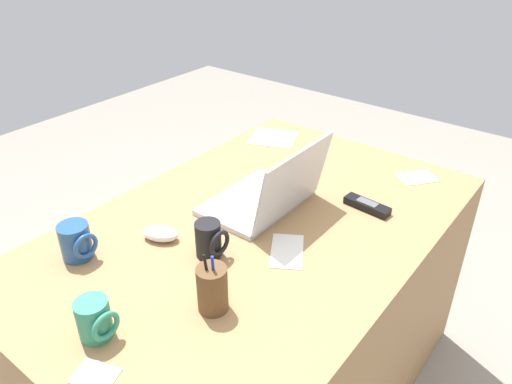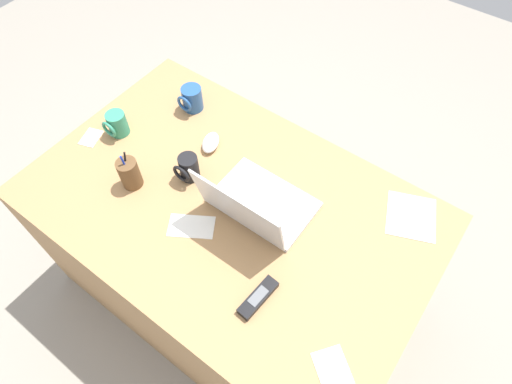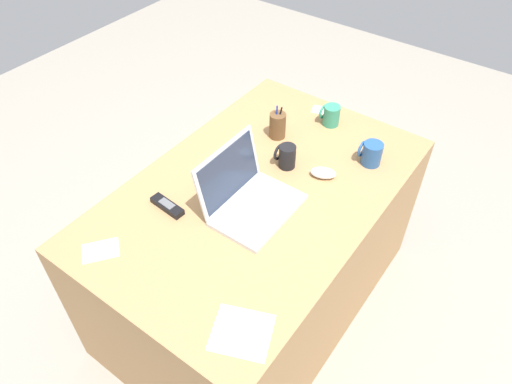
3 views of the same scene
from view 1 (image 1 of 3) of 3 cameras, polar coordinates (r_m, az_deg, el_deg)
The scene contains 12 objects.
desk at distance 1.72m, azimuth -0.09°, elevation -14.23°, with size 1.43×0.92×0.75m, color #A87C4F.
laptop at distance 1.53m, azimuth 1.35°, elevation -0.36°, with size 0.35×0.28×0.24m.
computer_mouse at distance 1.43m, azimuth -10.95°, elevation -4.74°, with size 0.06×0.11×0.04m, color white.
coffee_mug_white at distance 1.34m, azimuth -5.38°, elevation -5.49°, with size 0.07×0.08×0.10m.
coffee_mug_tall at distance 1.41m, azimuth -19.99°, elevation -5.38°, with size 0.08×0.09×0.10m.
coffee_mug_spare at distance 1.17m, azimuth -18.05°, elevation -13.79°, with size 0.07×0.09×0.10m.
cordless_phone at distance 1.59m, azimuth 12.67°, elevation -1.53°, with size 0.06×0.15×0.03m.
pen_holder at distance 1.17m, azimuth -5.05°, elevation -11.04°, with size 0.07×0.07×0.16m.
paper_note_near_laptop at distance 1.82m, azimuth 18.06°, elevation 1.61°, with size 0.13×0.09×0.00m, color white.
paper_note_left at distance 1.12m, azimuth -18.03°, elevation -19.47°, with size 0.06×0.09×0.00m, color white.
paper_note_right at distance 1.38m, azimuth 3.59°, elevation -6.79°, with size 0.16×0.09×0.00m, color white.
paper_note_front at distance 2.03m, azimuth 1.96°, elevation 6.28°, with size 0.16×0.18×0.00m, color white.
Camera 1 is at (0.96, 0.75, 1.59)m, focal length 34.73 mm.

